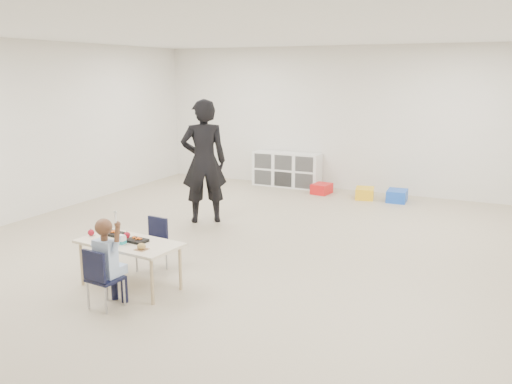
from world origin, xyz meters
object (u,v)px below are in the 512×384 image
at_px(child, 104,260).
at_px(table, 130,264).
at_px(adult, 204,162).
at_px(chair_near, 105,278).
at_px(cubby_shelf, 287,169).

bearing_deg(child, table, 106.57).
distance_m(child, adult, 3.29).
distance_m(chair_near, adult, 3.32).
bearing_deg(table, child, -73.43).
relative_size(chair_near, adult, 0.33).
bearing_deg(chair_near, adult, 108.70).
bearing_deg(chair_near, cubby_shelf, 101.05).
distance_m(table, cubby_shelf, 5.72).
height_order(chair_near, adult, adult).
distance_m(table, adult, 2.82).
height_order(child, adult, adult).
distance_m(chair_near, cubby_shelf, 6.24).
relative_size(cubby_shelf, adult, 0.73).
relative_size(chair_near, cubby_shelf, 0.45).
xyz_separation_m(chair_near, adult, (-0.75, 3.17, 0.64)).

